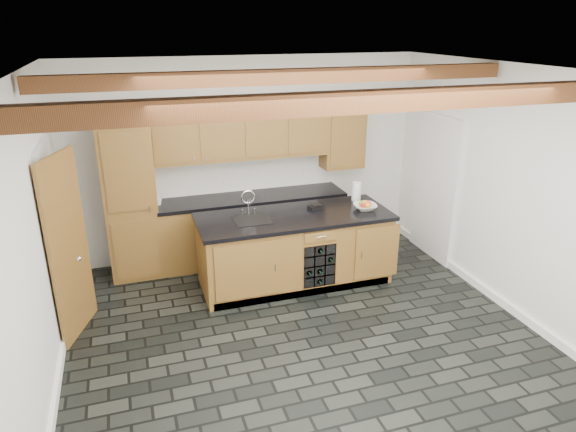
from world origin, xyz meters
name	(u,v)px	position (x,y,z in m)	size (l,w,h in m)	color
ground	(306,339)	(0.00, 0.00, 0.00)	(5.00, 5.00, 0.00)	black
room_shell	(283,191)	(-0.09, 0.53, 1.53)	(5.01, 5.00, 5.00)	white
back_cabinetry	(227,194)	(-0.38, 2.24, 0.98)	(3.65, 0.62, 2.20)	brown
island	(295,249)	(0.31, 1.28, 0.46)	(2.48, 0.96, 0.93)	brown
faucet	(251,216)	(-0.25, 1.33, 0.96)	(0.45, 0.40, 0.34)	black
kitchen_scale	(316,206)	(0.64, 1.44, 0.96)	(0.22, 0.16, 0.06)	black
fruit_bowl	(365,207)	(1.24, 1.21, 0.97)	(0.30, 0.30, 0.07)	beige
fruit_cluster	(365,204)	(1.24, 1.21, 1.01)	(0.16, 0.17, 0.07)	#C1193B
paper_towel	(356,191)	(1.28, 1.58, 1.06)	(0.12, 0.12, 0.25)	white
mug	(158,202)	(-1.30, 2.22, 0.98)	(0.10, 0.10, 0.09)	white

